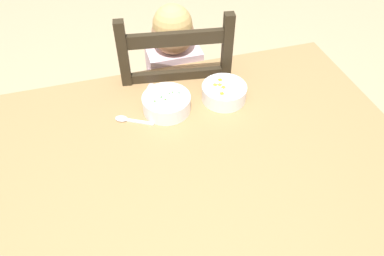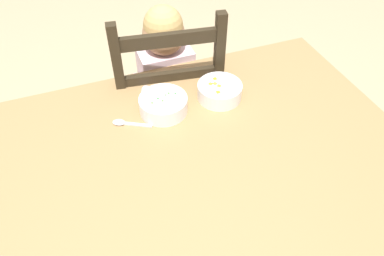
{
  "view_description": "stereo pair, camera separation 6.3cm",
  "coord_description": "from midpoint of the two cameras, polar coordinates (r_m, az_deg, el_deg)",
  "views": [
    {
      "loc": [
        -0.17,
        -0.73,
        1.6
      ],
      "look_at": [
        0.06,
        0.07,
        0.78
      ],
      "focal_mm": 34.75,
      "sensor_mm": 36.0,
      "label": 1
    },
    {
      "loc": [
        -0.23,
        -0.71,
        1.6
      ],
      "look_at": [
        0.06,
        0.07,
        0.78
      ],
      "focal_mm": 34.75,
      "sensor_mm": 36.0,
      "label": 2
    }
  ],
  "objects": [
    {
      "name": "child_figure",
      "position": [
        1.61,
        -4.81,
        7.37
      ],
      "size": [
        0.32,
        0.31,
        0.95
      ],
      "color": "silver",
      "rests_on": "ground"
    },
    {
      "name": "dining_table",
      "position": [
        1.22,
        -3.05,
        -7.58
      ],
      "size": [
        1.47,
        0.96,
        0.73
      ],
      "color": "#9C784B",
      "rests_on": "ground"
    },
    {
      "name": "dining_chair",
      "position": [
        1.72,
        -4.77,
        3.0
      ],
      "size": [
        0.48,
        0.48,
        0.98
      ],
      "color": "#2C2417",
      "rests_on": "ground"
    },
    {
      "name": "bowl_of_peas",
      "position": [
        1.29,
        -5.81,
        3.61
      ],
      "size": [
        0.17,
        0.17,
        0.06
      ],
      "color": "white",
      "rests_on": "dining_table"
    },
    {
      "name": "bowl_of_carrots",
      "position": [
        1.34,
        2.91,
        5.7
      ],
      "size": [
        0.16,
        0.16,
        0.06
      ],
      "color": "white",
      "rests_on": "dining_table"
    },
    {
      "name": "spoon",
      "position": [
        1.28,
        -11.67,
        0.72
      ],
      "size": [
        0.13,
        0.08,
        0.01
      ],
      "color": "silver",
      "rests_on": "dining_table"
    }
  ]
}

